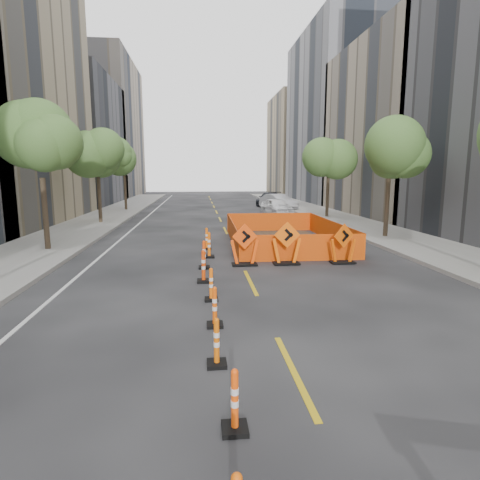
{
  "coord_description": "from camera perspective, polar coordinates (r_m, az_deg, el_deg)",
  "views": [
    {
      "loc": [
        -1.64,
        -8.5,
        3.49
      ],
      "look_at": [
        -0.16,
        5.76,
        1.1
      ],
      "focal_mm": 30.0,
      "sensor_mm": 36.0,
      "label": 1
    }
  ],
  "objects": [
    {
      "name": "bld_left_e",
      "position": [
        66.23,
        -19.99,
        14.56
      ],
      "size": [
        12.0,
        20.0,
        20.0
      ],
      "primitive_type": "cube",
      "color": "gray",
      "rests_on": "ground"
    },
    {
      "name": "bld_right_e",
      "position": [
        69.78,
        9.82,
        13.04
      ],
      "size": [
        12.0,
        14.0,
        16.0
      ],
      "primitive_type": "cube",
      "color": "tan",
      "rests_on": "ground"
    },
    {
      "name": "parked_car_near",
      "position": [
        33.74,
        5.24,
        4.73
      ],
      "size": [
        2.42,
        4.5,
        1.45
      ],
      "primitive_type": "imported",
      "rotation": [
        0.0,
        0.0,
        0.17
      ],
      "color": "white",
      "rests_on": "ground"
    },
    {
      "name": "ground_plane",
      "position": [
        9.33,
        4.73,
        -12.53
      ],
      "size": [
        140.0,
        140.0,
        0.0
      ],
      "primitive_type": "plane",
      "color": "black"
    },
    {
      "name": "chevron_sign_center",
      "position": [
        15.5,
        6.67,
        -0.46
      ],
      "size": [
        1.11,
        0.67,
        1.67
      ],
      "primitive_type": null,
      "rotation": [
        0.0,
        0.0,
        0.0
      ],
      "color": "#FF5F0A",
      "rests_on": "ground"
    },
    {
      "name": "bld_left_d",
      "position": [
        50.23,
        -24.36,
        12.66
      ],
      "size": [
        12.0,
        16.0,
        14.0
      ],
      "primitive_type": "cube",
      "color": "#4C4C51",
      "rests_on": "ground"
    },
    {
      "name": "safety_fence",
      "position": [
        20.43,
        6.08,
        1.12
      ],
      "size": [
        5.28,
        8.79,
        1.09
      ],
      "primitive_type": null,
      "rotation": [
        0.0,
        0.0,
        -0.02
      ],
      "color": "orange",
      "rests_on": "ground"
    },
    {
      "name": "sidewalk_left",
      "position": [
        22.05,
        -25.36,
        -0.36
      ],
      "size": [
        4.0,
        90.0,
        0.15
      ],
      "primitive_type": "cube",
      "color": "gray",
      "rests_on": "ground"
    },
    {
      "name": "channelizer_7",
      "position": [
        16.76,
        -4.41,
        -0.69
      ],
      "size": [
        0.43,
        0.43,
        1.08
      ],
      "primitive_type": null,
      "color": "#F0610A",
      "rests_on": "ground"
    },
    {
      "name": "bld_right_c",
      "position": [
        37.46,
        24.72,
        14.01
      ],
      "size": [
        12.0,
        16.0,
        14.0
      ],
      "primitive_type": "cube",
      "color": "gray",
      "rests_on": "ground"
    },
    {
      "name": "channelizer_8",
      "position": [
        18.66,
        -4.76,
        0.22
      ],
      "size": [
        0.4,
        0.4,
        1.0
      ],
      "primitive_type": null,
      "color": "#FF630A",
      "rests_on": "ground"
    },
    {
      "name": "channelizer_2",
      "position": [
        7.53,
        -3.35,
        -14.28
      ],
      "size": [
        0.36,
        0.36,
        0.92
      ],
      "primitive_type": null,
      "color": "#D95B09",
      "rests_on": "ground"
    },
    {
      "name": "channelizer_4",
      "position": [
        11.15,
        -4.13,
        -6.3
      ],
      "size": [
        0.37,
        0.37,
        0.93
      ],
      "primitive_type": null,
      "color": "#FF620A",
      "rests_on": "ground"
    },
    {
      "name": "tree_l_c",
      "position": [
        29.31,
        -19.65,
        10.96
      ],
      "size": [
        2.8,
        2.8,
        5.95
      ],
      "color": "#382B1E",
      "rests_on": "ground"
    },
    {
      "name": "parked_car_far",
      "position": [
        44.18,
        4.16,
        5.85
      ],
      "size": [
        3.77,
        5.37,
        1.44
      ],
      "primitive_type": "imported",
      "rotation": [
        0.0,
        0.0,
        -0.39
      ],
      "color": "black",
      "rests_on": "ground"
    },
    {
      "name": "bld_right_d",
      "position": [
        52.55,
        15.52,
        16.25
      ],
      "size": [
        12.0,
        18.0,
        20.0
      ],
      "primitive_type": "cube",
      "color": "gray",
      "rests_on": "ground"
    },
    {
      "name": "chevron_sign_left",
      "position": [
        15.24,
        0.65,
        -0.67
      ],
      "size": [
        1.13,
        0.74,
        1.61
      ],
      "primitive_type": null,
      "rotation": [
        0.0,
        0.0,
        0.09
      ],
      "color": "#FF490A",
      "rests_on": "ground"
    },
    {
      "name": "tree_r_b",
      "position": [
        22.85,
        20.56,
        11.48
      ],
      "size": [
        2.8,
        2.8,
        5.95
      ],
      "color": "#382B1E",
      "rests_on": "ground"
    },
    {
      "name": "tree_r_c",
      "position": [
        32.12,
        12.51,
        11.1
      ],
      "size": [
        2.8,
        2.8,
        5.95
      ],
      "color": "#382B1E",
      "rests_on": "ground"
    },
    {
      "name": "channelizer_1",
      "position": [
        5.83,
        -0.75,
        -21.85
      ],
      "size": [
        0.36,
        0.36,
        0.92
      ],
      "primitive_type": null,
      "color": "#FF4D0A",
      "rests_on": "ground"
    },
    {
      "name": "tree_l_d",
      "position": [
        39.1,
        -16.18,
        10.62
      ],
      "size": [
        2.8,
        2.8,
        5.95
      ],
      "color": "#382B1E",
      "rests_on": "ground"
    },
    {
      "name": "channelizer_5",
      "position": [
        12.99,
        -5.22,
        -3.72
      ],
      "size": [
        0.42,
        0.42,
        1.07
      ],
      "primitive_type": null,
      "color": "#D53B09",
      "rests_on": "ground"
    },
    {
      "name": "chevron_sign_right",
      "position": [
        16.1,
        14.47,
        -0.5
      ],
      "size": [
        1.2,
        0.95,
        1.58
      ],
      "primitive_type": null,
      "rotation": [
        0.0,
        0.0,
        0.35
      ],
      "color": "#E35209",
      "rests_on": "ground"
    },
    {
      "name": "tree_l_b",
      "position": [
        19.72,
        -26.55,
        11.5
      ],
      "size": [
        2.8,
        2.8,
        5.95
      ],
      "color": "#382B1E",
      "rests_on": "ground"
    },
    {
      "name": "channelizer_3",
      "position": [
        9.32,
        -3.61,
        -9.44
      ],
      "size": [
        0.37,
        0.37,
        0.95
      ],
      "primitive_type": null,
      "color": "#E54E09",
      "rests_on": "ground"
    },
    {
      "name": "channelizer_6",
      "position": [
        14.87,
        -5.13,
        -2.07
      ],
      "size": [
        0.41,
        0.41,
        1.05
      ],
      "primitive_type": null,
      "color": "#F4430A",
      "rests_on": "ground"
    },
    {
      "name": "sidewalk_right",
      "position": [
        23.35,
        21.25,
        0.41
      ],
      "size": [
        4.0,
        90.0,
        0.15
      ],
      "primitive_type": "cube",
      "color": "gray",
      "rests_on": "ground"
    },
    {
      "name": "parked_car_mid",
      "position": [
        38.89,
        5.48,
        5.4
      ],
      "size": [
        3.29,
        4.86,
        1.52
      ],
      "primitive_type": "imported",
      "rotation": [
        0.0,
        0.0,
        0.41
      ],
      "color": "#ABAAAF",
      "rests_on": "ground"
    }
  ]
}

